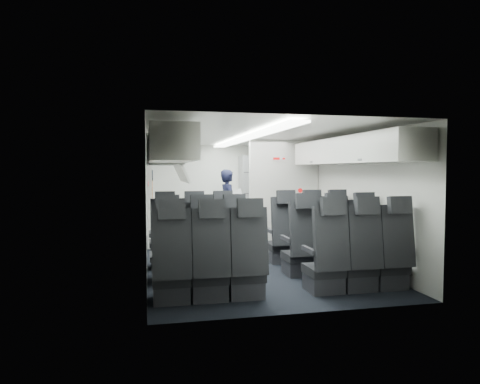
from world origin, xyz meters
name	(u,v)px	position (x,y,z in m)	size (l,w,h in m)	color
cabin_shell	(245,195)	(0.00, 0.00, 1.12)	(3.41, 6.01, 2.16)	black
seat_row_front	(252,240)	(0.00, -0.53, 0.40)	(3.33, 0.56, 1.24)	black
seat_row_mid	(267,250)	(0.00, -1.43, 0.40)	(3.33, 0.56, 1.24)	black
seat_row_rear	(287,263)	(0.00, -2.33, 0.40)	(3.33, 0.56, 1.24)	black
overhead_bin_left_rear	(170,146)	(-1.40, -2.00, 1.86)	(0.53, 1.80, 0.40)	silver
overhead_bin_left_front_open	(162,159)	(-1.44, -0.25, 1.74)	(0.64, 1.70, 0.72)	#9E9E93
overhead_bin_right_rear	(377,148)	(1.40, -2.00, 1.86)	(0.53, 1.80, 0.40)	silver
overhead_bin_right_front	(325,153)	(1.40, -0.25, 1.86)	(0.53, 1.70, 0.40)	silver
bulkhead_partition	(284,194)	(0.98, 0.80, 1.08)	(1.40, 0.15, 2.13)	white
galley_unit	(258,195)	(0.95, 2.72, 0.95)	(0.85, 0.52, 1.90)	#939399
boarding_door	(149,200)	(-1.64, 1.55, 0.95)	(0.12, 1.27, 1.86)	silver
flight_attendant	(228,206)	(0.03, 1.75, 0.78)	(0.57, 0.38, 1.57)	black
carry_on_bag	(162,156)	(-1.44, -0.32, 1.78)	(0.38, 0.27, 0.23)	black
papers	(237,193)	(0.22, 1.70, 1.07)	(0.19, 0.02, 0.13)	white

